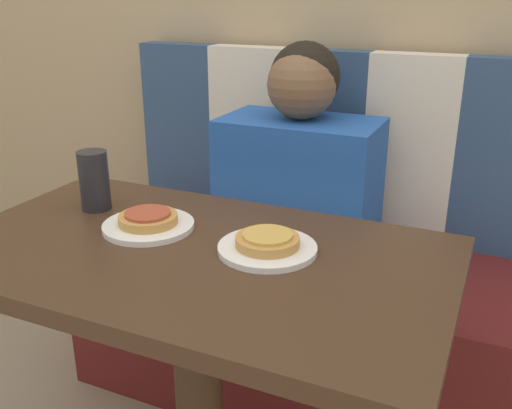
% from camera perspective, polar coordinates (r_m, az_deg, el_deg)
% --- Properties ---
extents(booth_seat, '(1.30, 0.55, 0.48)m').
position_cam_1_polar(booth_seat, '(1.81, 3.93, -11.43)').
color(booth_seat, '#5B1919').
rests_on(booth_seat, ground_plane).
extents(booth_backrest, '(1.30, 0.08, 0.55)m').
position_cam_1_polar(booth_backrest, '(1.81, 6.97, 6.37)').
color(booth_backrest, navy).
rests_on(booth_backrest, booth_seat).
extents(dining_table, '(0.98, 0.56, 0.73)m').
position_cam_1_polar(dining_table, '(1.15, -6.13, -9.65)').
color(dining_table, '#422B1C').
rests_on(dining_table, ground_plane).
extents(person, '(0.43, 0.25, 0.59)m').
position_cam_1_polar(person, '(1.60, 4.41, 4.13)').
color(person, '#2356B2').
rests_on(person, booth_seat).
extents(plate_left, '(0.19, 0.19, 0.01)m').
position_cam_1_polar(plate_left, '(1.20, -10.70, -2.10)').
color(plate_left, white).
rests_on(plate_left, dining_table).
extents(plate_right, '(0.19, 0.19, 0.01)m').
position_cam_1_polar(plate_right, '(1.08, 1.14, -4.42)').
color(plate_right, white).
rests_on(plate_right, dining_table).
extents(pizza_left, '(0.12, 0.12, 0.02)m').
position_cam_1_polar(pizza_left, '(1.20, -10.75, -1.34)').
color(pizza_left, '#C68E47').
rests_on(pizza_left, plate_left).
extents(pizza_right, '(0.12, 0.12, 0.02)m').
position_cam_1_polar(pizza_right, '(1.07, 1.15, -3.58)').
color(pizza_right, '#C68E47').
rests_on(pizza_right, plate_right).
extents(drinking_cup, '(0.07, 0.07, 0.13)m').
position_cam_1_polar(drinking_cup, '(1.32, -15.88, 2.33)').
color(drinking_cup, '#232328').
rests_on(drinking_cup, dining_table).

